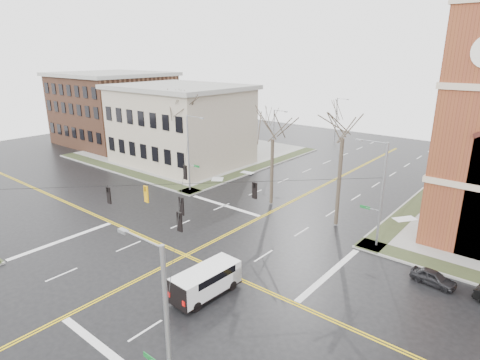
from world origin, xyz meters
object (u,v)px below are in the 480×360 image
Objects in this scene: tree_nw_far at (183,112)px; tree_ne at (343,132)px; signal_pole_se at (165,338)px; parked_car_a at (433,278)px; tree_nw_near at (273,135)px; signal_pole_nw at (189,151)px; streetlight_north_b at (337,118)px; cargo_van at (208,279)px; signal_pole_ne at (380,192)px; streetlight_north_a at (275,135)px.

tree_ne is (21.55, -0.60, 0.23)m from tree_nw_far.
signal_pole_se is at bearing -44.29° from tree_nw_far.
tree_nw_near is at bearing 80.18° from parked_car_a.
signal_pole_nw is 36.51m from streetlight_north_b.
tree_nw_near reaches higher than cargo_van.
signal_pole_ne is at bearing -58.95° from streetlight_north_b.
streetlight_north_a is 2.58× the size of parked_car_a.
tree_nw_near is at bearing 168.63° from signal_pole_ne.
tree_nw_far is at bearing 178.41° from tree_ne.
signal_pole_se reaches higher than cargo_van.
signal_pole_ne and signal_pole_nw have the same top height.
tree_ne reaches higher than signal_pole_nw.
signal_pole_nw is 0.72× the size of tree_ne.
streetlight_north_b is 0.65× the size of tree_nw_far.
tree_nw_near is at bearing 0.40° from tree_nw_far.
streetlight_north_b is 53.32m from cargo_van.
tree_nw_far reaches higher than tree_nw_near.
tree_nw_far is (-4.11, -34.05, 4.39)m from streetlight_north_b.
signal_pole_se is 2.90× the size of parked_car_a.
streetlight_north_a is 17.10m from tree_nw_near.
signal_pole_nw is 0.85× the size of tree_nw_near.
cargo_van is 27.20m from tree_nw_far.
tree_nw_far is 1.15× the size of tree_nw_near.
signal_pole_ne is 0.72× the size of tree_ne.
signal_pole_nw is (-22.64, 0.00, 0.00)m from signal_pole_ne.
tree_nw_near is (9.33, -33.96, 3.25)m from streetlight_north_b.
tree_ne is at bearing 5.84° from signal_pole_nw.
signal_pole_se is 0.85× the size of tree_nw_near.
signal_pole_nw is 22.20m from cargo_van.
signal_pole_ne is 13.20m from tree_nw_near.
streetlight_north_b is 1.52× the size of cargo_van.
tree_ne reaches higher than streetlight_north_a.
parked_car_a is 14.17m from tree_ne.
signal_pole_nw reaches higher than streetlight_north_b.
tree_ne is (-4.54, 1.85, 4.14)m from signal_pole_ne.
parked_car_a is at bearing -55.21° from streetlight_north_b.
signal_pole_se reaches higher than streetlight_north_a.
tree_nw_far reaches higher than signal_pole_ne.
streetlight_north_a is at bearing 123.75° from tree_nw_near.
streetlight_north_a is 23.24m from tree_ne.
signal_pole_nw is at bearing -91.05° from streetlight_north_b.
tree_nw_near is (9.33, -13.96, 3.25)m from streetlight_north_a.
cargo_van is (-6.08, 8.72, -3.79)m from signal_pole_se.
streetlight_north_b is at bearing 121.05° from signal_pole_ne.
tree_nw_far is (-3.45, 2.45, 3.91)m from signal_pole_nw.
signal_pole_se reaches higher than streetlight_north_b.
streetlight_north_a is 0.64× the size of tree_ne.
tree_ne is at bearing 157.81° from signal_pole_ne.
parked_car_a is 0.25× the size of tree_ne.
tree_nw_near reaches higher than streetlight_north_b.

